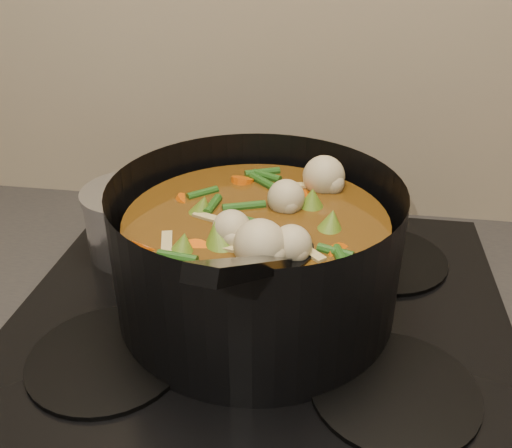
# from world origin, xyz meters

# --- Properties ---
(stovetop) EXTENTS (0.62, 0.54, 0.03)m
(stovetop) POSITION_xyz_m (0.00, 1.93, 0.92)
(stovetop) COLOR black
(stovetop) RESTS_ON counter
(stockpot) EXTENTS (0.44, 0.52, 0.25)m
(stockpot) POSITION_xyz_m (-0.01, 1.92, 1.01)
(stockpot) COLOR black
(stockpot) RESTS_ON stovetop
(saucepan) EXTENTS (0.15, 0.15, 0.12)m
(saucepan) POSITION_xyz_m (-0.20, 2.03, 0.98)
(saucepan) COLOR silver
(saucepan) RESTS_ON stovetop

